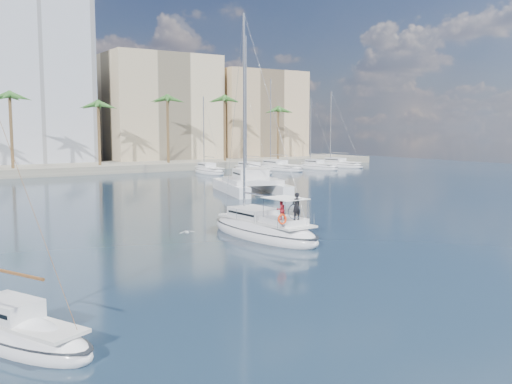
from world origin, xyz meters
TOP-DOWN VIEW (x-y plane):
  - ground at (0.00, 0.00)m, footprint 160.00×160.00m
  - quay at (0.00, 61.00)m, footprint 120.00×14.00m
  - building_beige at (22.00, 70.00)m, footprint 20.00×14.00m
  - building_tan_right at (42.00, 68.00)m, footprint 18.00×12.00m
  - palm_centre at (0.00, 57.00)m, footprint 3.60×3.60m
  - palm_right at (34.00, 57.00)m, footprint 3.60×3.60m
  - main_sloop at (-1.02, 0.85)m, footprint 3.72×10.19m
  - small_sloop at (-17.65, -10.06)m, footprint 4.44×6.56m
  - catamaran at (11.77, 22.35)m, footprint 8.58×12.52m
  - seagull at (-6.87, -0.13)m, footprint 0.92×0.40m
  - moored_yacht_a at (20.00, 47.00)m, footprint 3.37×9.52m
  - moored_yacht_b at (26.50, 45.00)m, footprint 3.32×10.83m
  - moored_yacht_c at (33.00, 47.00)m, footprint 3.98×12.33m
  - moored_yacht_d at (39.50, 45.00)m, footprint 3.52×9.55m
  - moored_yacht_e at (46.00, 47.00)m, footprint 4.61×11.11m

SIDE VIEW (x-z plane):
  - ground at x=0.00m, z-range 0.00..0.00m
  - moored_yacht_a at x=20.00m, z-range -5.95..5.95m
  - moored_yacht_b at x=26.50m, z-range -6.86..6.86m
  - moored_yacht_c at x=33.00m, z-range -7.77..7.77m
  - moored_yacht_d at x=39.50m, z-range -5.95..5.95m
  - moored_yacht_e at x=46.00m, z-range -6.86..6.86m
  - small_sloop at x=-17.65m, z-range -4.17..4.91m
  - main_sloop at x=-1.02m, z-range -6.97..7.94m
  - quay at x=0.00m, z-range 0.00..1.20m
  - seagull at x=-6.87m, z-range 0.95..1.12m
  - catamaran at x=11.77m, z-range -7.22..9.48m
  - building_tan_right at x=42.00m, z-range 0.00..18.00m
  - building_beige at x=22.00m, z-range 0.00..20.00m
  - palm_centre at x=0.00m, z-range 4.13..16.43m
  - palm_right at x=34.00m, z-range 4.13..16.43m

